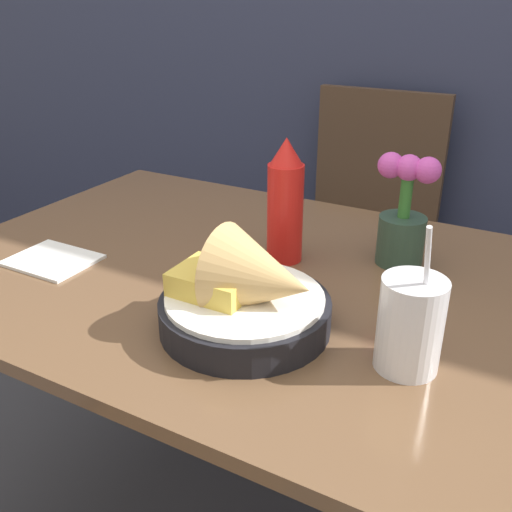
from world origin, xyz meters
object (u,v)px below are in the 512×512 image
(food_basket, at_px, (251,297))
(flower_vase, at_px, (403,218))
(ketchup_bottle, at_px, (285,203))
(drink_cup, at_px, (410,327))
(chair_far_window, at_px, (365,220))

(food_basket, bearing_deg, flower_vase, 69.06)
(ketchup_bottle, relative_size, drink_cup, 1.07)
(ketchup_bottle, xyz_separation_m, drink_cup, (0.30, -0.23, -0.05))
(drink_cup, distance_m, flower_vase, 0.33)
(ketchup_bottle, bearing_deg, flower_vase, 24.34)
(food_basket, height_order, ketchup_bottle, ketchup_bottle)
(chair_far_window, xyz_separation_m, drink_cup, (0.37, -0.95, 0.24))
(ketchup_bottle, bearing_deg, chair_far_window, 95.50)
(food_basket, distance_m, drink_cup, 0.23)
(food_basket, xyz_separation_m, drink_cup, (0.23, 0.02, 0.01))
(chair_far_window, distance_m, flower_vase, 0.73)
(chair_far_window, xyz_separation_m, food_basket, (0.14, -0.97, 0.24))
(food_basket, bearing_deg, chair_far_window, 98.01)
(chair_far_window, bearing_deg, ketchup_bottle, -84.50)
(ketchup_bottle, bearing_deg, food_basket, -75.00)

